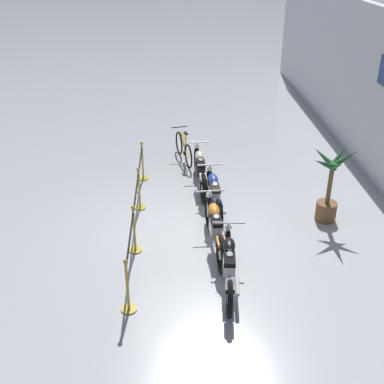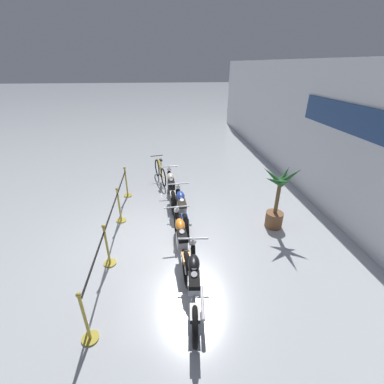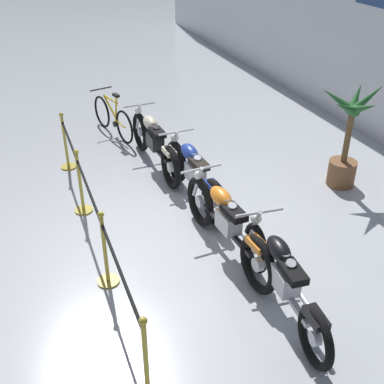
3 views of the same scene
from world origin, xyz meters
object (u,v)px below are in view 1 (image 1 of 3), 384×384
at_px(motorcycle_cream_0, 200,170).
at_px(stanchion_far_left, 139,181).
at_px(motorcycle_orange_2, 215,228).
at_px(stanchion_mid_right, 135,236).
at_px(stanchion_far_right, 128,293).
at_px(potted_palm_left_of_row, 329,189).
at_px(motorcycle_blue_1, 214,195).
at_px(motorcycle_black_3, 229,264).
at_px(stanchion_mid_left, 139,195).
at_px(bicycle, 184,149).

height_order(motorcycle_cream_0, stanchion_far_left, stanchion_far_left).
bearing_deg(motorcycle_orange_2, motorcycle_cream_0, -177.00).
relative_size(motorcycle_cream_0, stanchion_mid_right, 2.22).
relative_size(motorcycle_cream_0, stanchion_far_right, 2.22).
distance_m(potted_palm_left_of_row, stanchion_far_left, 4.33).
relative_size(stanchion_far_left, stanchion_mid_right, 4.97).
distance_m(motorcycle_blue_1, motorcycle_black_3, 2.67).
relative_size(stanchion_mid_right, stanchion_far_right, 1.00).
bearing_deg(stanchion_far_left, potted_palm_left_of_row, 78.99).
xyz_separation_m(potted_palm_left_of_row, stanchion_far_left, (-0.83, -4.25, -0.12)).
height_order(potted_palm_left_of_row, stanchion_mid_left, potted_palm_left_of_row).
height_order(potted_palm_left_of_row, stanchion_mid_right, potted_palm_left_of_row).
height_order(stanchion_far_left, stanchion_far_right, same).
xyz_separation_m(motorcycle_blue_1, bicycle, (-3.02, -0.62, -0.09)).
relative_size(motorcycle_blue_1, bicycle, 1.30).
bearing_deg(potted_palm_left_of_row, stanchion_far_left, -101.01).
relative_size(bicycle, stanchion_far_right, 1.57).
distance_m(motorcycle_black_3, stanchion_far_right, 1.89).
xyz_separation_m(motorcycle_black_3, bicycle, (-5.69, -0.67, -0.09)).
relative_size(motorcycle_cream_0, bicycle, 1.41).
distance_m(potted_palm_left_of_row, stanchion_far_right, 5.13).
relative_size(motorcycle_blue_1, motorcycle_orange_2, 0.92).
height_order(motorcycle_blue_1, stanchion_far_right, stanchion_far_right).
relative_size(motorcycle_blue_1, stanchion_mid_right, 2.05).
relative_size(motorcycle_black_3, stanchion_far_right, 2.11).
relative_size(potted_palm_left_of_row, stanchion_mid_left, 1.68).
bearing_deg(stanchion_far_right, motorcycle_orange_2, 138.15).
bearing_deg(stanchion_far_right, stanchion_far_left, 180.00).
relative_size(motorcycle_orange_2, motorcycle_black_3, 1.06).
bearing_deg(motorcycle_cream_0, potted_palm_left_of_row, 57.49).
relative_size(motorcycle_orange_2, bicycle, 1.41).
height_order(bicycle, stanchion_mid_right, stanchion_mid_right).
distance_m(motorcycle_cream_0, stanchion_mid_right, 3.19).
xyz_separation_m(stanchion_far_left, stanchion_far_right, (3.68, -0.00, -0.30)).
xyz_separation_m(motorcycle_blue_1, motorcycle_orange_2, (1.45, -0.10, 0.02)).
distance_m(motorcycle_orange_2, stanchion_far_left, 2.48).
bearing_deg(bicycle, motorcycle_cream_0, 12.59).
distance_m(motorcycle_blue_1, bicycle, 3.09).
xyz_separation_m(stanchion_mid_left, stanchion_mid_right, (1.78, 0.00, 0.00)).
distance_m(motorcycle_cream_0, stanchion_mid_left, 1.82).
distance_m(motorcycle_blue_1, stanchion_mid_left, 1.76).
distance_m(motorcycle_black_3, stanchion_mid_left, 3.46).
height_order(motorcycle_black_3, potted_palm_left_of_row, potted_palm_left_of_row).
bearing_deg(bicycle, motorcycle_blue_1, 11.60).
bearing_deg(potted_palm_left_of_row, stanchion_mid_left, -99.53).
relative_size(bicycle, stanchion_mid_left, 1.57).
bearing_deg(motorcycle_blue_1, potted_palm_left_of_row, 80.42).
bearing_deg(bicycle, motorcycle_orange_2, 6.67).
bearing_deg(stanchion_mid_left, stanchion_mid_right, 0.00).
bearing_deg(motorcycle_cream_0, stanchion_mid_right, -27.79).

